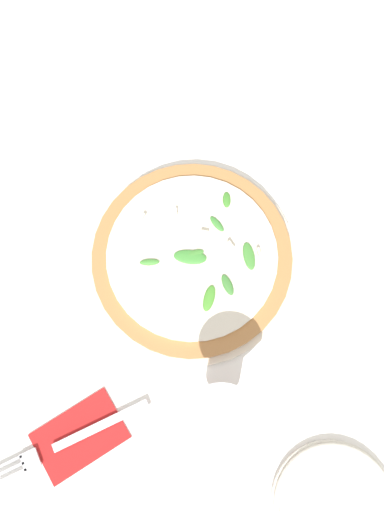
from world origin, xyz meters
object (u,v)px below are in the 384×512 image
pizza_arugula_main (192,258)px  wine_glass (219,422)px  fork (73,439)px  side_plate_white (335,508)px

pizza_arugula_main → wine_glass: (0.09, 0.21, 0.10)m
fork → side_plate_white: bearing=141.2°
side_plate_white → fork: bearing=-45.6°
pizza_arugula_main → fork: size_ratio=1.39×
fork → side_plate_white: 0.36m
fork → pizza_arugula_main: bearing=-147.9°
wine_glass → pizza_arugula_main: bearing=-113.8°
wine_glass → side_plate_white: size_ratio=0.99×
pizza_arugula_main → side_plate_white: 0.38m
pizza_arugula_main → wine_glass: wine_glass is taller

